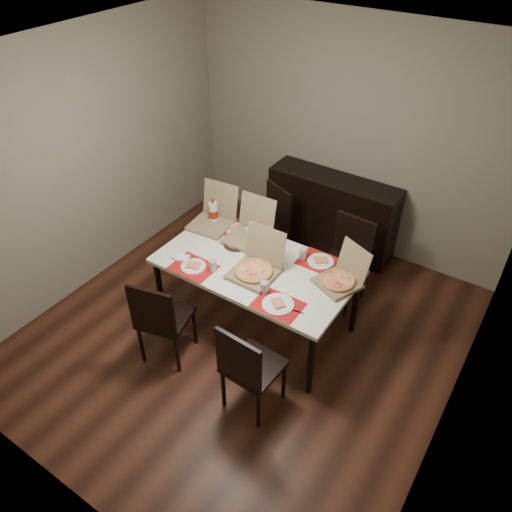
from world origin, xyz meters
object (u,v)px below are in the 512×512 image
Objects in this scene: pizza_box_center at (256,268)px; dip_bowl at (274,260)px; chair_near_right at (248,367)px; dining_table at (256,270)px; soda_bottle at (213,213)px; chair_far_left at (270,223)px; sideboard at (331,213)px; chair_near_left at (161,318)px; chair_far_right at (346,257)px.

pizza_box_center reaches higher than dip_bowl.
dip_bowl is at bearing 111.45° from chair_near_right.
soda_bottle reaches higher than dining_table.
chair_far_left is at bearing 124.26° from dip_bowl.
sideboard is at bearing 59.87° from soda_bottle.
chair_near_left is 1.00× the size of chair_far_right.
chair_far_right reaches higher than sideboard.
chair_near_left reaches higher than dip_bowl.
chair_far_right is 1.42m from soda_bottle.
chair_near_left is 1.25m from soda_bottle.
dining_table is 1.94× the size of chair_near_right.
soda_bottle is (-0.85, 0.20, 0.10)m from dip_bowl.
sideboard reaches higher than dip_bowl.
chair_near_right reaches higher than dining_table.
dining_table is 0.18m from pizza_box_center.
pizza_box_center is at bearing 54.88° from chair_near_left.
dip_bowl is at bearing -55.74° from chair_far_left.
chair_near_right is at bearing -91.07° from chair_far_right.
chair_far_right is 2.16× the size of pizza_box_center.
soda_bottle reaches higher than dip_bowl.
sideboard reaches higher than dining_table.
chair_near_right reaches higher than sideboard.
chair_far_left is at bearing 89.90° from chair_near_left.
chair_far_left is at bearing 174.83° from chair_far_right.
dining_table is at bearing 122.38° from pizza_box_center.
soda_bottle reaches higher than chair_near_left.
soda_bottle is (-0.73, -1.26, 0.42)m from sideboard.
pizza_box_center is (0.07, -0.10, 0.13)m from dining_table.
sideboard is at bearing 90.23° from dining_table.
chair_far_right is at bearing 88.93° from chair_near_right.
pizza_box_center is (0.07, -1.70, 0.36)m from sideboard.
dining_table is at bearing -24.29° from soda_bottle.
sideboard is 1.62m from dining_table.
chair_near_right is 1.00× the size of chair_far_left.
chair_far_left is 1.01m from dip_bowl.
chair_far_right is (0.53, 0.86, -0.17)m from dining_table.
sideboard is 1.74m from pizza_box_center.
dip_bowl is (0.55, 0.97, 0.25)m from chair_near_left.
chair_far_left is at bearing 115.19° from dining_table.
chair_near_right is 1.00× the size of chair_far_right.
sideboard is 1.61× the size of chair_far_right.
dip_bowl is (0.55, -0.81, 0.25)m from chair_far_left.
dip_bowl is (0.11, 0.14, 0.08)m from dining_table.
chair_far_right is (0.98, 1.69, 0.00)m from chair_near_left.
dip_bowl is at bearing 60.34° from chair_near_left.
pizza_box_center is at bearing 119.71° from chair_near_right.
chair_far_left reaches higher than sideboard.
chair_near_right is 0.92m from pizza_box_center.
pizza_box_center is (-0.43, 0.76, 0.30)m from chair_near_right.
chair_far_right is at bearing 58.25° from dining_table.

